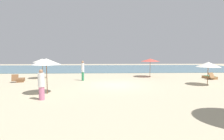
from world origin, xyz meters
TOP-DOWN VIEW (x-y plane):
  - ground_plane at (0.00, 0.00)m, footprint 60.00×60.00m
  - ocean_water at (0.00, 17.00)m, footprint 48.00×16.00m
  - umbrella_0 at (-7.50, 4.32)m, footprint 1.96×1.96m
  - umbrella_1 at (7.84, -0.30)m, footprint 1.95×1.95m
  - umbrella_2 at (-4.72, -3.09)m, footprint 1.88×1.88m
  - umbrella_3 at (4.27, 5.06)m, footprint 2.09×2.09m
  - lounger_0 at (-8.95, 2.29)m, footprint 1.07×1.74m
  - lounger_1 at (10.20, 3.28)m, footprint 1.05×1.76m
  - person_0 at (-4.53, -4.71)m, footprint 0.44×0.44m
  - person_1 at (-3.04, 2.63)m, footprint 0.35×0.35m

SIDE VIEW (x-z plane):
  - ground_plane at x=0.00m, z-range 0.00..0.00m
  - ocean_water at x=0.00m, z-range 0.00..0.06m
  - lounger_0 at x=-8.95m, z-range -0.20..0.54m
  - lounger_1 at x=10.20m, z-range -0.18..0.54m
  - person_0 at x=-4.53m, z-range 0.00..1.77m
  - person_1 at x=-3.04m, z-range 0.05..2.00m
  - umbrella_1 at x=7.84m, z-range 0.77..2.72m
  - umbrella_3 at x=4.27m, z-range 0.88..2.97m
  - umbrella_0 at x=-7.50m, z-range 0.87..2.98m
  - umbrella_2 at x=-4.72m, z-range 0.96..3.31m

